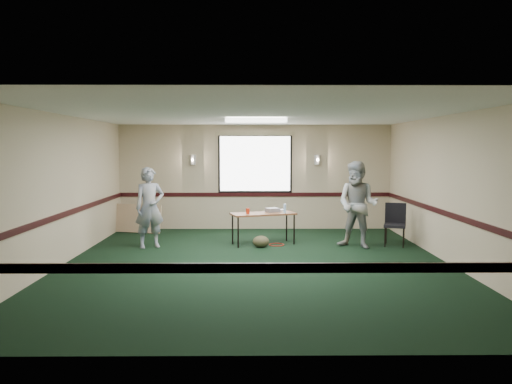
{
  "coord_description": "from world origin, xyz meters",
  "views": [
    {
      "loc": [
        -0.09,
        -8.88,
        2.09
      ],
      "look_at": [
        0.0,
        1.3,
        1.2
      ],
      "focal_mm": 35.0,
      "sensor_mm": 36.0,
      "label": 1
    }
  ],
  "objects_px": {
    "conference_chair": "(395,221)",
    "person_left": "(150,208)",
    "folding_table": "(263,215)",
    "person_right": "(358,205)",
    "projector": "(273,210)"
  },
  "relations": [
    {
      "from": "conference_chair",
      "to": "person_right",
      "type": "xyz_separation_m",
      "value": [
        -0.88,
        -0.29,
        0.38
      ]
    },
    {
      "from": "conference_chair",
      "to": "person_left",
      "type": "bearing_deg",
      "value": -159.52
    },
    {
      "from": "folding_table",
      "to": "projector",
      "type": "xyz_separation_m",
      "value": [
        0.21,
        0.14,
        0.1
      ]
    },
    {
      "from": "folding_table",
      "to": "projector",
      "type": "distance_m",
      "value": 0.27
    },
    {
      "from": "person_left",
      "to": "person_right",
      "type": "relative_size",
      "value": 0.93
    },
    {
      "from": "folding_table",
      "to": "conference_chair",
      "type": "distance_m",
      "value": 2.85
    },
    {
      "from": "projector",
      "to": "person_right",
      "type": "xyz_separation_m",
      "value": [
        1.77,
        -0.54,
        0.18
      ]
    },
    {
      "from": "projector",
      "to": "person_left",
      "type": "relative_size",
      "value": 0.16
    },
    {
      "from": "folding_table",
      "to": "person_left",
      "type": "xyz_separation_m",
      "value": [
        -2.41,
        -0.31,
        0.21
      ]
    },
    {
      "from": "conference_chair",
      "to": "person_left",
      "type": "height_order",
      "value": "person_left"
    },
    {
      "from": "conference_chair",
      "to": "person_right",
      "type": "bearing_deg",
      "value": -143.61
    },
    {
      "from": "projector",
      "to": "conference_chair",
      "type": "xyz_separation_m",
      "value": [
        2.64,
        -0.26,
        -0.2
      ]
    },
    {
      "from": "conference_chair",
      "to": "projector",
      "type": "bearing_deg",
      "value": -167.22
    },
    {
      "from": "folding_table",
      "to": "person_right",
      "type": "bearing_deg",
      "value": -29.24
    },
    {
      "from": "person_right",
      "to": "person_left",
      "type": "bearing_deg",
      "value": -150.76
    }
  ]
}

